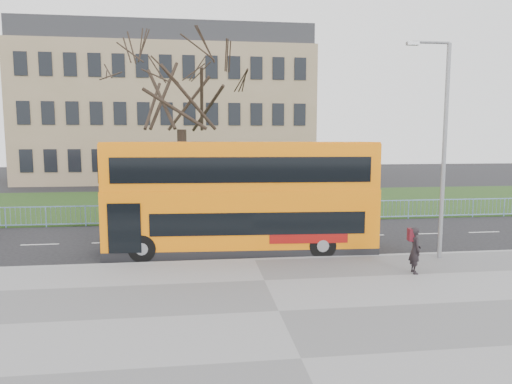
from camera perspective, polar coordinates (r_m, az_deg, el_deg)
ground at (r=18.83m, az=-0.78°, el=-7.53°), size 120.00×120.00×0.00m
pavement at (r=12.44m, az=2.86°, el=-14.88°), size 80.00×10.50×0.12m
kerb at (r=17.32m, az=-0.20°, el=-8.56°), size 80.00×0.20×0.14m
grass_verge at (r=32.82m, az=-3.60°, el=-1.32°), size 80.00×15.40×0.08m
guard_railing at (r=25.15m, az=-2.48°, el=-2.62°), size 40.00×0.12×1.10m
bare_tree at (r=28.18m, az=-9.31°, el=9.69°), size 8.47×8.47×12.10m
civic_building at (r=53.26m, az=-10.56°, el=9.18°), size 30.00×15.00×14.00m
yellow_bus at (r=18.30m, az=-1.83°, el=-0.35°), size 10.71×3.10×4.44m
pedestrian at (r=16.31m, az=19.26°, el=-6.89°), size 0.45×0.62×1.57m
street_lamp at (r=18.28m, az=22.24°, el=5.80°), size 1.69×0.19×7.99m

